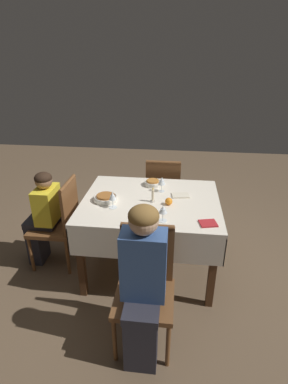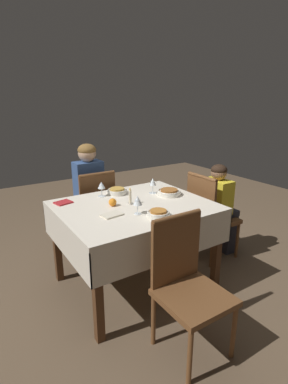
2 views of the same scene
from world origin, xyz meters
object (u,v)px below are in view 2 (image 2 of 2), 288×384
at_px(person_adult_denim, 88,190).
at_px(bowl_north, 158,214).
at_px(wine_glass_north, 138,201).
at_px(napkin_red_folded, 112,215).
at_px(bowl_west, 169,192).
at_px(wine_glass_west, 153,182).
at_px(dining_table, 134,216).
at_px(person_child_yellow, 220,206).
at_px(chair_south, 94,209).
at_px(chair_west, 208,213).
at_px(chair_north, 187,281).
at_px(orange_fruit, 113,202).
at_px(bowl_south, 117,191).
at_px(wine_glass_south, 101,186).
at_px(napkin_spare_side, 63,203).
at_px(candle_centerpiece, 130,198).

height_order(person_adult_denim, bowl_north, person_adult_denim).
bearing_deg(wine_glass_north, napkin_red_folded, -23.66).
height_order(bowl_west, wine_glass_west, wine_glass_west).
distance_m(dining_table, person_child_yellow, 1.08).
bearing_deg(chair_south, chair_west, 140.48).
height_order(chair_north, wine_glass_north, same).
distance_m(bowl_north, wine_glass_north, 0.19).
relative_size(chair_south, wine_glass_north, 6.16).
distance_m(wine_glass_north, orange_fruit, 0.29).
relative_size(wine_glass_north, orange_fruit, 2.27).
height_order(bowl_south, bowl_north, same).
bearing_deg(bowl_south, chair_west, 158.79).
relative_size(bowl_south, napkin_red_folded, 1.06).
bearing_deg(person_adult_denim, person_child_yellow, 140.00).
relative_size(wine_glass_south, bowl_north, 0.81).
height_order(wine_glass_south, orange_fruit, wine_glass_south).
distance_m(chair_south, wine_glass_west, 0.80).
relative_size(person_child_yellow, napkin_spare_side, 6.43).
relative_size(dining_table, bowl_north, 7.33).
relative_size(person_adult_denim, napkin_red_folded, 6.84).
bearing_deg(orange_fruit, chair_north, 96.15).
bearing_deg(bowl_south, dining_table, 86.35).
relative_size(dining_table, chair_south, 1.36).
xyz_separation_m(chair_south, person_child_yellow, (-1.11, 0.78, 0.05)).
bearing_deg(person_adult_denim, wine_glass_south, 80.83).
xyz_separation_m(wine_glass_north, orange_fruit, (0.08, -0.27, -0.07)).
distance_m(person_child_yellow, bowl_west, 0.71).
bearing_deg(candle_centerpiece, orange_fruit, -15.69).
bearing_deg(chair_north, dining_table, 84.46).
distance_m(chair_south, bowl_north, 1.16).
bearing_deg(chair_west, chair_south, 50.48).
height_order(chair_north, napkin_red_folded, chair_north).
relative_size(chair_south, bowl_north, 5.37).
distance_m(wine_glass_south, napkin_red_folded, 0.51).
bearing_deg(candle_centerpiece, person_child_yellow, 178.88).
xyz_separation_m(person_child_yellow, bowl_south, (1.05, -0.34, 0.25)).
relative_size(person_adult_denim, napkin_spare_side, 7.61).
bearing_deg(candle_centerpiece, chair_west, 178.67).
bearing_deg(person_adult_denim, wine_glass_north, 87.51).
distance_m(wine_glass_south, bowl_north, 0.72).
distance_m(bowl_west, bowl_north, 0.56).
bearing_deg(chair_south, napkin_spare_side, 42.54).
height_order(chair_west, bowl_north, chair_west).
bearing_deg(chair_south, bowl_west, 121.83).
distance_m(chair_north, person_adult_denim, 1.74).
height_order(wine_glass_west, orange_fruit, wine_glass_west).
bearing_deg(chair_west, orange_fruit, 86.66).
bearing_deg(bowl_north, person_adult_denim, -87.72).
bearing_deg(napkin_spare_side, wine_glass_west, 167.28).
height_order(wine_glass_south, bowl_north, wine_glass_south).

